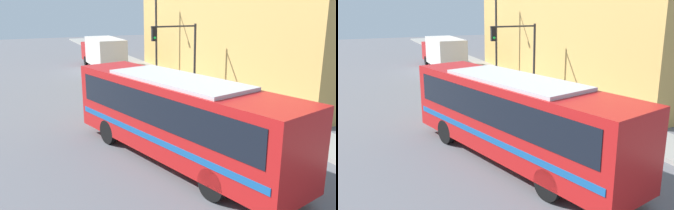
# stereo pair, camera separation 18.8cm
# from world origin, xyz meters

# --- Properties ---
(ground_plane) EXTENTS (120.00, 120.00, 0.00)m
(ground_plane) POSITION_xyz_m (0.00, 0.00, 0.00)
(ground_plane) COLOR slate
(sidewalk) EXTENTS (2.48, 70.00, 0.18)m
(sidewalk) POSITION_xyz_m (5.74, 20.00, 0.09)
(sidewalk) COLOR gray
(sidewalk) RESTS_ON ground_plane
(building_facade) EXTENTS (6.00, 23.78, 9.18)m
(building_facade) POSITION_xyz_m (9.98, 12.89, 4.59)
(building_facade) COLOR tan
(building_facade) RESTS_ON ground_plane
(city_bus) EXTENTS (5.11, 11.29, 3.39)m
(city_bus) POSITION_xyz_m (-0.98, 0.40, 1.97)
(city_bus) COLOR red
(city_bus) RESTS_ON ground_plane
(delivery_truck) EXTENTS (2.48, 8.17, 2.96)m
(delivery_truck) POSITION_xyz_m (2.15, 23.21, 1.62)
(delivery_truck) COLOR silver
(delivery_truck) RESTS_ON ground_plane
(fire_hydrant) EXTENTS (0.24, 0.32, 0.77)m
(fire_hydrant) POSITION_xyz_m (5.10, 4.28, 0.56)
(fire_hydrant) COLOR gold
(fire_hydrant) RESTS_ON sidewalk
(traffic_light_pole) EXTENTS (3.28, 0.35, 4.60)m
(traffic_light_pole) POSITION_xyz_m (4.04, 10.50, 3.38)
(traffic_light_pole) COLOR #2D2D2D
(traffic_light_pole) RESTS_ON sidewalk
(parking_meter) EXTENTS (0.14, 0.14, 1.18)m
(parking_meter) POSITION_xyz_m (5.10, 9.74, 0.99)
(parking_meter) COLOR #2D2D2D
(parking_meter) RESTS_ON sidewalk
(street_lamp) EXTENTS (2.68, 0.28, 6.74)m
(street_lamp) POSITION_xyz_m (4.97, 17.58, 4.23)
(street_lamp) COLOR #2D2D2D
(street_lamp) RESTS_ON sidewalk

